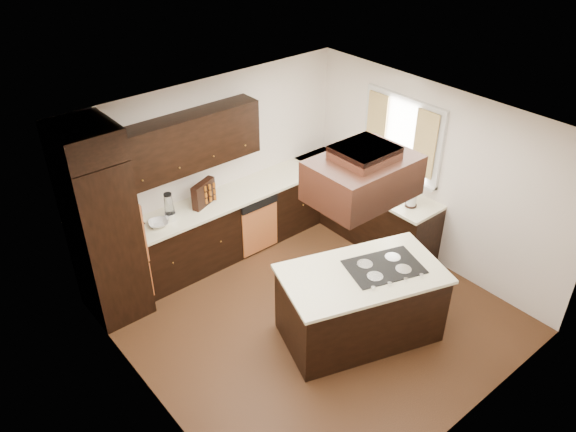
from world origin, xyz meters
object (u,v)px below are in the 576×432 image
object	(u,v)px
oven_column	(105,239)
spice_rack	(204,194)
range_hood	(363,178)
island	(360,305)

from	to	relation	value
oven_column	spice_rack	xyz separation A→B (m)	(1.43, 0.10, 0.03)
range_hood	spice_rack	distance (m)	2.63
oven_column	island	bearing A→B (deg)	-48.56
range_hood	spice_rack	bearing A→B (deg)	100.65
oven_column	spice_rack	distance (m)	1.44
oven_column	range_hood	size ratio (longest dim) A/B	2.02
island	spice_rack	world-z (taller)	spice_rack
island	range_hood	bearing A→B (deg)	-165.44
island	spice_rack	xyz separation A→B (m)	(-0.57, 2.37, 0.65)
island	range_hood	distance (m)	1.72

